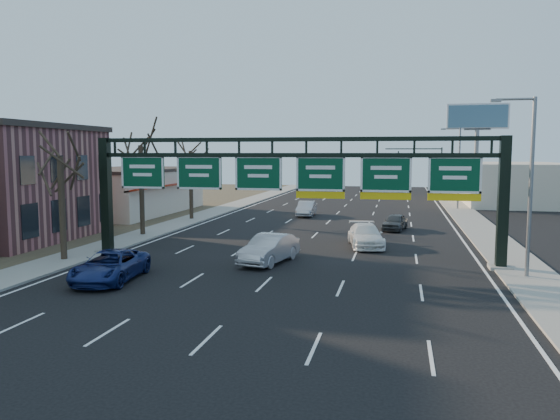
% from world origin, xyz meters
% --- Properties ---
extents(ground, '(160.00, 160.00, 0.00)m').
position_xyz_m(ground, '(0.00, 0.00, 0.00)').
color(ground, black).
rests_on(ground, ground).
extents(sidewalk_left, '(3.00, 120.00, 0.12)m').
position_xyz_m(sidewalk_left, '(-12.80, 20.00, 0.06)').
color(sidewalk_left, gray).
rests_on(sidewalk_left, ground).
extents(sidewalk_right, '(3.00, 120.00, 0.12)m').
position_xyz_m(sidewalk_right, '(12.80, 20.00, 0.06)').
color(sidewalk_right, gray).
rests_on(sidewalk_right, ground).
extents(dirt_strip_left, '(21.00, 120.00, 0.06)m').
position_xyz_m(dirt_strip_left, '(-25.00, 20.00, 0.03)').
color(dirt_strip_left, '#473D2B').
rests_on(dirt_strip_left, ground).
extents(lane_markings, '(21.60, 120.00, 0.01)m').
position_xyz_m(lane_markings, '(0.00, 20.00, 0.01)').
color(lane_markings, white).
rests_on(lane_markings, ground).
extents(sign_gantry, '(24.60, 1.20, 7.20)m').
position_xyz_m(sign_gantry, '(0.16, 8.00, 4.63)').
color(sign_gantry, black).
rests_on(sign_gantry, ground).
extents(brick_block, '(10.40, 12.40, 8.30)m').
position_xyz_m(brick_block, '(-21.50, 11.00, 4.16)').
color(brick_block, '#945153').
rests_on(brick_block, ground).
extents(cream_strip, '(10.90, 18.40, 4.70)m').
position_xyz_m(cream_strip, '(-21.48, 29.00, 2.36)').
color(cream_strip, beige).
rests_on(cream_strip, ground).
extents(building_right_distant, '(12.00, 20.00, 5.00)m').
position_xyz_m(building_right_distant, '(20.00, 50.00, 2.50)').
color(building_right_distant, beige).
rests_on(building_right_distant, ground).
extents(tree_gantry, '(3.60, 3.60, 8.48)m').
position_xyz_m(tree_gantry, '(-12.80, 5.00, 7.11)').
color(tree_gantry, '#30261B').
rests_on(tree_gantry, sidewalk_left).
extents(tree_mid, '(3.60, 3.60, 9.24)m').
position_xyz_m(tree_mid, '(-12.80, 15.00, 7.85)').
color(tree_mid, '#30261B').
rests_on(tree_mid, sidewalk_left).
extents(tree_far, '(3.60, 3.60, 8.86)m').
position_xyz_m(tree_far, '(-12.80, 25.00, 7.48)').
color(tree_far, '#30261B').
rests_on(tree_far, sidewalk_left).
extents(streetlight_near, '(2.15, 0.22, 9.00)m').
position_xyz_m(streetlight_near, '(12.47, 6.00, 5.08)').
color(streetlight_near, slate).
rests_on(streetlight_near, sidewalk_right).
extents(streetlight_far, '(2.15, 0.22, 9.00)m').
position_xyz_m(streetlight_far, '(12.47, 40.00, 5.08)').
color(streetlight_far, slate).
rests_on(streetlight_far, sidewalk_right).
extents(billboard_right, '(7.00, 0.50, 12.00)m').
position_xyz_m(billboard_right, '(15.00, 44.98, 9.06)').
color(billboard_right, slate).
rests_on(billboard_right, ground).
extents(traffic_signal_mast, '(10.16, 0.54, 7.00)m').
position_xyz_m(traffic_signal_mast, '(5.69, 55.00, 5.50)').
color(traffic_signal_mast, black).
rests_on(traffic_signal_mast, ground).
extents(car_blue_suv, '(2.95, 5.54, 1.48)m').
position_xyz_m(car_blue_suv, '(-7.57, 1.03, 0.74)').
color(car_blue_suv, navy).
rests_on(car_blue_suv, ground).
extents(car_silver_sedan, '(2.78, 5.20, 1.63)m').
position_xyz_m(car_silver_sedan, '(-0.94, 6.96, 0.81)').
color(car_silver_sedan, '#AAAAAF').
rests_on(car_silver_sedan, ground).
extents(car_white_wagon, '(3.00, 5.45, 1.50)m').
position_xyz_m(car_white_wagon, '(4.11, 13.67, 0.75)').
color(car_white_wagon, white).
rests_on(car_white_wagon, ground).
extents(car_grey_far, '(2.31, 4.12, 1.32)m').
position_xyz_m(car_grey_far, '(5.96, 22.05, 0.66)').
color(car_grey_far, '#3C3F41').
rests_on(car_grey_far, ground).
extents(car_silver_distant, '(1.69, 4.49, 1.46)m').
position_xyz_m(car_silver_distant, '(-2.76, 30.35, 0.73)').
color(car_silver_distant, '#B1B0B5').
rests_on(car_silver_distant, ground).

